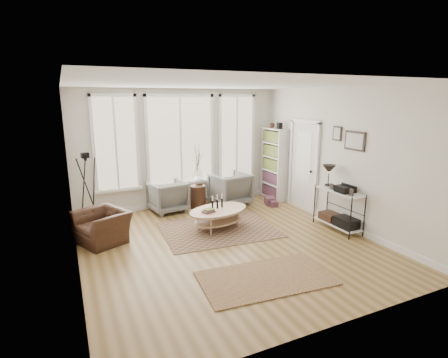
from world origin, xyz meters
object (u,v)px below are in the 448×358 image
low_shelf (338,206)px  armchair_left (168,196)px  armchair_right (230,189)px  accent_chair (102,227)px  side_table (198,178)px  coffee_table (218,214)px  bookcase (274,164)px

low_shelf → armchair_left: size_ratio=1.61×
low_shelf → armchair_right: bearing=116.3°
armchair_right → accent_chair: 3.45m
armchair_left → side_table: 0.86m
coffee_table → side_table: (0.13, 1.51, 0.44)m
low_shelf → side_table: side_table is taller
bookcase → accent_chair: (-4.56, -1.14, -0.65)m
armchair_left → armchair_right: (1.62, -0.11, 0.04)m
low_shelf → armchair_right: 2.82m
armchair_left → armchair_right: armchair_right is taller
coffee_table → low_shelf: bearing=-25.6°
side_table → accent_chair: size_ratio=1.72×
side_table → coffee_table: bearing=-94.8°
bookcase → coffee_table: bearing=-147.6°
accent_chair → low_shelf: bearing=48.5°
armchair_left → side_table: (0.76, -0.05, 0.40)m
coffee_table → armchair_right: armchair_right is taller
coffee_table → side_table: side_table is taller
low_shelf → armchair_right: low_shelf is taller
coffee_table → accent_chair: coffee_table is taller
armchair_left → side_table: bearing=167.7°
armchair_left → bookcase: bearing=169.3°
side_table → accent_chair: side_table is taller
coffee_table → armchair_left: (-0.63, 1.56, 0.04)m
coffee_table → accent_chair: (-2.27, 0.31, -0.03)m
coffee_table → accent_chair: 2.29m
armchair_left → armchair_right: size_ratio=0.90×
bookcase → armchair_left: bearing=177.8°
accent_chair → side_table: bearing=92.2°
low_shelf → accent_chair: low_shelf is taller
armchair_left → side_table: size_ratio=0.51×
armchair_right → coffee_table: bearing=48.1°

